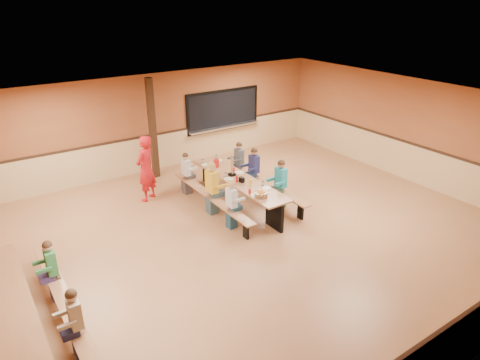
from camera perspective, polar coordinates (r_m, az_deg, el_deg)
ground at (r=10.02m, az=0.29°, el=-7.43°), size 12.00×12.00×0.00m
room_envelope at (r=9.68m, az=0.30°, el=-3.93°), size 12.04×10.04×3.02m
kitchen_pass_through at (r=14.63m, az=-2.25°, el=9.06°), size 2.78×0.28×1.38m
structural_post at (r=12.92m, az=-11.58°, el=6.66°), size 0.18×0.18×3.00m
cafeteria_table_main at (r=11.23m, az=-0.24°, el=-0.78°), size 1.91×3.70×0.74m
cafeteria_table_second at (r=8.01m, az=-28.55°, el=-15.20°), size 1.91×3.70×0.74m
seated_child_white_left at (r=10.08m, az=-1.14°, el=-3.36°), size 0.36×0.29×1.19m
seated_adult_yellow at (r=10.73m, az=-3.76°, el=-1.14°), size 0.44×0.36×1.36m
seated_child_grey_left at (r=11.90m, az=-7.17°, el=0.82°), size 0.36×0.29×1.18m
seated_child_teal_right at (r=11.10m, az=5.43°, el=-0.55°), size 0.41×0.33×1.29m
seated_child_navy_right at (r=11.95m, az=1.87°, el=1.33°), size 0.40×0.33×1.27m
seated_child_char_right at (r=12.53m, az=-0.12°, el=2.32°), size 0.38×0.31×1.22m
seated_child_green_sec at (r=8.53m, az=-23.72°, el=-11.04°), size 0.36×0.30×1.20m
seated_child_tan_sec at (r=7.23m, az=-20.96°, el=-17.43°), size 0.37×0.30×1.21m
standing_woman at (r=11.61m, az=-12.45°, el=1.51°), size 0.79×0.72×1.81m
punch_pitcher at (r=11.85m, az=-3.16°, el=2.24°), size 0.16×0.16×0.22m
chip_bowl at (r=10.13m, az=2.82°, el=-1.86°), size 0.32×0.32×0.15m
napkin_dispenser at (r=10.90m, az=0.22°, el=0.05°), size 0.10×0.14×0.13m
condiment_mustard at (r=10.70m, az=1.42°, el=-0.32°), size 0.06×0.06×0.17m
condiment_ketchup at (r=10.91m, az=-0.43°, el=0.19°), size 0.06×0.06×0.17m
table_paddle at (r=11.27m, az=-1.07°, el=1.25°), size 0.16×0.16×0.56m
place_settings at (r=11.12m, az=-0.24°, el=0.48°), size 0.65×3.30×0.11m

